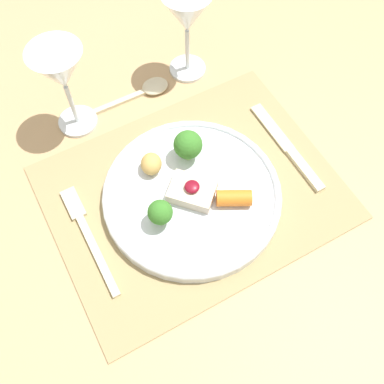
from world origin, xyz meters
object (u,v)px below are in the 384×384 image
at_px(dinner_plate, 191,192).
at_px(wine_glass_near, 187,16).
at_px(spoon, 144,91).
at_px(knife, 291,152).
at_px(fork, 87,232).
at_px(wine_glass_far, 61,73).

distance_m(dinner_plate, wine_glass_near, 0.30).
relative_size(spoon, wine_glass_near, 1.08).
height_order(knife, spoon, spoon).
distance_m(fork, wine_glass_near, 0.39).
bearing_deg(wine_glass_far, knife, -38.99).
distance_m(spoon, wine_glass_far, 0.18).
xyz_separation_m(fork, knife, (0.36, -0.03, 0.00)).
xyz_separation_m(spoon, wine_glass_far, (-0.13, -0.00, 0.12)).
height_order(wine_glass_near, wine_glass_far, wine_glass_near).
height_order(dinner_plate, knife, dinner_plate).
height_order(dinner_plate, fork, dinner_plate).
relative_size(fork, wine_glass_far, 1.18).
xyz_separation_m(knife, wine_glass_near, (-0.06, 0.25, 0.12)).
bearing_deg(spoon, fork, -133.43).
bearing_deg(fork, dinner_plate, -7.44).
bearing_deg(wine_glass_far, wine_glass_near, 4.24).
height_order(knife, wine_glass_near, wine_glass_near).
bearing_deg(wine_glass_near, wine_glass_far, -175.76).
bearing_deg(wine_glass_far, dinner_plate, -65.85).
bearing_deg(wine_glass_near, knife, -76.24).
relative_size(fork, knife, 1.00).
bearing_deg(knife, wine_glass_near, 103.66).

